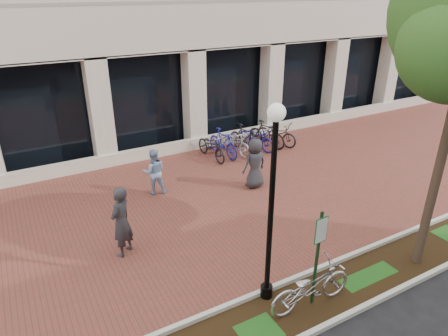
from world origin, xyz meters
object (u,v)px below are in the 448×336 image
pedestrian_right (255,163)px  bollard (255,152)px  parking_sign (319,247)px  bike_rack_cluster (245,139)px  pedestrian_left (121,222)px  locked_bicycle (311,286)px  lamppost (272,198)px  pedestrian_mid (154,172)px

pedestrian_right → bollard: bearing=-127.1°
parking_sign → bollard: parking_sign is taller
bike_rack_cluster → pedestrian_left: bearing=-155.3°
locked_bicycle → pedestrian_left: size_ratio=1.05×
locked_bicycle → pedestrian_right: pedestrian_right is taller
lamppost → pedestrian_mid: 6.34m
bike_rack_cluster → pedestrian_mid: bearing=-169.8°
locked_bicycle → bike_rack_cluster: bike_rack_cluster is taller
locked_bicycle → pedestrian_left: bearing=40.3°
lamppost → pedestrian_mid: size_ratio=2.83×
pedestrian_left → pedestrian_mid: pedestrian_left is taller
bike_rack_cluster → parking_sign: bearing=-122.4°
lamppost → bollard: lamppost is taller
lamppost → bollard: bearing=58.9°
pedestrian_left → bike_rack_cluster: (6.68, 4.62, -0.44)m
pedestrian_mid → bollard: (4.38, 0.44, -0.30)m
lamppost → locked_bicycle: bearing=-46.8°
pedestrian_right → locked_bicycle: bearing=65.5°
pedestrian_mid → bike_rack_cluster: (4.75, 1.74, -0.26)m
pedestrian_right → bollard: pedestrian_right is taller
bollard → bike_rack_cluster: bearing=74.2°
bollard → bike_rack_cluster: 1.35m
pedestrian_mid → bollard: bearing=-159.6°
pedestrian_left → pedestrian_mid: (1.93, 2.87, -0.18)m
lamppost → pedestrian_left: 4.30m
parking_sign → pedestrian_mid: 6.91m
locked_bicycle → lamppost: bearing=45.6°
lamppost → pedestrian_left: (-2.39, 3.20, -1.60)m
parking_sign → pedestrian_right: bearing=66.8°
locked_bicycle → bollard: locked_bicycle is taller
bollard → pedestrian_right: bearing=-123.6°
parking_sign → pedestrian_mid: bearing=97.2°
parking_sign → pedestrian_left: 5.05m
bike_rack_cluster → locked_bicycle: bearing=-123.0°
parking_sign → bike_rack_cluster: bearing=64.4°
parking_sign → pedestrian_right: size_ratio=1.32×
lamppost → pedestrian_left: lamppost is taller
bollard → parking_sign: bearing=-113.6°
pedestrian_mid → pedestrian_right: bearing=173.3°
locked_bicycle → pedestrian_left: (-3.06, 3.91, 0.44)m
pedestrian_right → pedestrian_mid: bearing=-24.8°
pedestrian_right → bollard: size_ratio=1.79×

